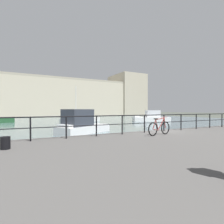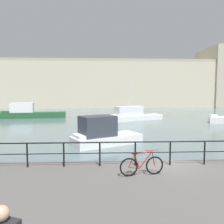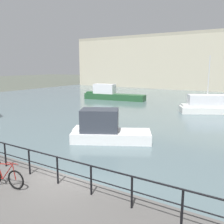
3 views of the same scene
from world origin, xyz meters
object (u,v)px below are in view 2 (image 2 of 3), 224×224
Objects in this scene: moored_white_yacht at (30,113)px; moored_harbor_tender at (133,115)px; moored_red_daysailer at (102,134)px; harbor_building at (131,84)px; parked_bicycle at (142,166)px.

moored_harbor_tender reaches higher than moored_white_yacht.
moored_red_daysailer is at bearing 46.15° from moored_harbor_tender.
harbor_building reaches higher than moored_red_daysailer.
parked_bicycle is (-7.07, -56.84, -5.20)m from harbor_building.
moored_harbor_tender is (4.60, 15.37, -0.09)m from moored_red_daysailer.
moored_white_yacht is 30.95m from parked_bicycle.
moored_red_daysailer is at bearing -100.11° from harbor_building.
moored_red_daysailer is at bearing 90.12° from parked_bicycle.
parked_bicycle is at bearing -97.09° from harbor_building.
harbor_building is 57.52m from parked_bicycle.
harbor_building reaches higher than moored_harbor_tender.
parked_bicycle is at bearing 106.91° from moored_white_yacht.
moored_harbor_tender is 4.82× the size of parked_bicycle.
moored_red_daysailer is 22.30m from moored_white_yacht.
moored_white_yacht is (-19.98, -28.71, -5.58)m from harbor_building.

